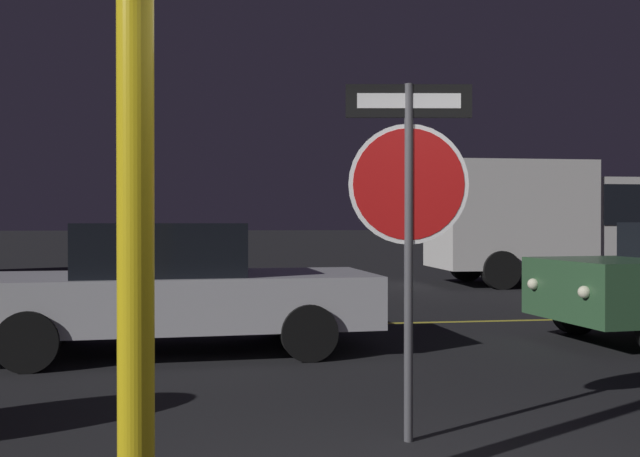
% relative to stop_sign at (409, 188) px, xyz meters
% --- Properties ---
extents(road_center_stripe, '(40.35, 0.12, 0.01)m').
position_rel_stop_sign_xyz_m(road_center_stripe, '(-0.26, 5.41, -1.68)').
color(road_center_stripe, gold).
rests_on(road_center_stripe, ground_plane).
extents(stop_sign, '(0.83, 0.14, 2.37)m').
position_rel_stop_sign_xyz_m(stop_sign, '(0.00, 0.00, 0.00)').
color(stop_sign, '#4C4C51').
rests_on(stop_sign, ground_plane).
extents(yellow_pole_left, '(0.16, 0.16, 3.04)m').
position_rel_stop_sign_xyz_m(yellow_pole_left, '(-1.61, -1.43, -0.16)').
color(yellow_pole_left, yellow).
rests_on(yellow_pole_left, ground_plane).
extents(passing_car_2, '(4.64, 2.05, 1.45)m').
position_rel_stop_sign_xyz_m(passing_car_2, '(-1.75, 3.57, -0.97)').
color(passing_car_2, silver).
rests_on(passing_car_2, ground_plane).
extents(delivery_truck, '(5.50, 2.59, 2.85)m').
position_rel_stop_sign_xyz_m(delivery_truck, '(6.64, 11.24, -0.12)').
color(delivery_truck, silver).
rests_on(delivery_truck, ground_plane).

